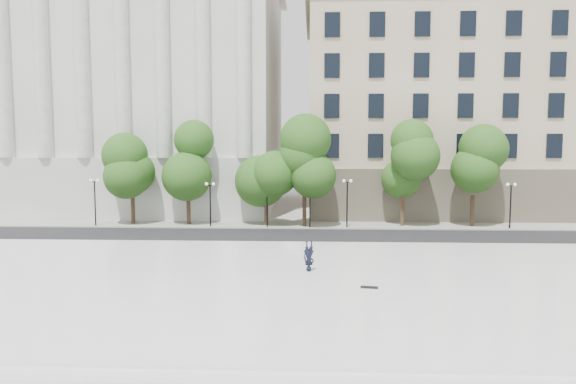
# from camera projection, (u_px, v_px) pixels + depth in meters

# --- Properties ---
(ground) EXTENTS (160.00, 160.00, 0.00)m
(ground) POSITION_uv_depth(u_px,v_px,m) (264.00, 306.00, 26.30)
(ground) COLOR #BAB7AF
(ground) RESTS_ON ground
(plaza) EXTENTS (44.00, 22.00, 0.45)m
(plaza) POSITION_uv_depth(u_px,v_px,m) (269.00, 285.00, 29.26)
(plaza) COLOR white
(plaza) RESTS_ON ground
(street) EXTENTS (60.00, 8.00, 0.02)m
(street) POSITION_uv_depth(u_px,v_px,m) (283.00, 237.00, 44.20)
(street) COLOR black
(street) RESTS_ON ground
(far_sidewalk) EXTENTS (60.00, 4.00, 0.12)m
(far_sidewalk) POSITION_uv_depth(u_px,v_px,m) (287.00, 225.00, 50.16)
(far_sidewalk) COLOR #9B9A8F
(far_sidewalk) RESTS_ON ground
(building_west) EXTENTS (31.50, 27.65, 25.60)m
(building_west) POSITION_uv_depth(u_px,v_px,m) (144.00, 93.00, 64.11)
(building_west) COLOR silver
(building_west) RESTS_ON ground
(building_east) EXTENTS (36.00, 26.15, 23.00)m
(building_east) POSITION_uv_depth(u_px,v_px,m) (470.00, 108.00, 63.04)
(building_east) COLOR beige
(building_east) RESTS_ON ground
(traffic_light_west) EXTENTS (0.88, 1.78, 4.20)m
(traffic_light_west) POSITION_uv_depth(u_px,v_px,m) (267.00, 186.00, 48.18)
(traffic_light_west) COLOR black
(traffic_light_west) RESTS_ON ground
(traffic_light_east) EXTENTS (0.87, 1.65, 4.16)m
(traffic_light_east) POSITION_uv_depth(u_px,v_px,m) (310.00, 187.00, 48.03)
(traffic_light_east) COLOR black
(traffic_light_east) RESTS_ON ground
(person_lying) EXTENTS (1.27, 1.82, 0.47)m
(person_lying) POSITION_uv_depth(u_px,v_px,m) (309.00, 267.00, 31.26)
(person_lying) COLOR black
(person_lying) RESTS_ON plaza
(skateboard) EXTENTS (0.89, 0.36, 0.09)m
(skateboard) POSITION_uv_depth(u_px,v_px,m) (369.00, 287.00, 27.77)
(skateboard) COLOR black
(skateboard) RESTS_ON plaza
(street_trees) EXTENTS (33.81, 4.57, 7.87)m
(street_trees) POSITION_uv_depth(u_px,v_px,m) (294.00, 164.00, 49.23)
(street_trees) COLOR #382619
(street_trees) RESTS_ON ground
(lamp_posts) EXTENTS (36.86, 0.28, 4.28)m
(lamp_posts) POSITION_uv_depth(u_px,v_px,m) (288.00, 195.00, 48.48)
(lamp_posts) COLOR black
(lamp_posts) RESTS_ON ground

